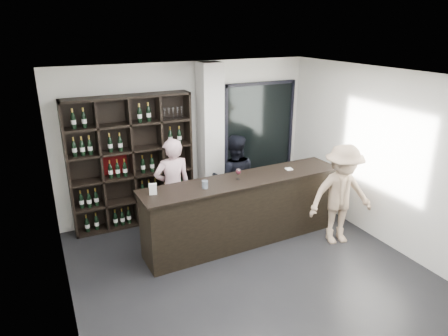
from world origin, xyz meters
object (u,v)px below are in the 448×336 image
tasting_counter (244,210)px  taster_pink (173,188)px  wine_shelf (132,162)px  customer (341,195)px  taster_black (234,179)px

tasting_counter → taster_pink: taster_pink is taller
wine_shelf → tasting_counter: 2.19m
wine_shelf → taster_pink: wine_shelf is taller
tasting_counter → customer: size_ratio=2.03×
tasting_counter → taster_black: (0.19, 0.75, 0.26)m
taster_pink → taster_black: (1.18, 0.00, -0.04)m
customer → wine_shelf: bearing=155.3°
taster_black → customer: bearing=153.6°
wine_shelf → taster_black: size_ratio=1.42×
wine_shelf → tasting_counter: bearing=-44.3°
wine_shelf → taster_pink: bearing=-54.3°
taster_pink → tasting_counter: bearing=143.5°
wine_shelf → taster_pink: 0.94m
wine_shelf → taster_pink: (0.51, -0.72, -0.32)m
tasting_counter → taster_pink: (-0.99, 0.75, 0.30)m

